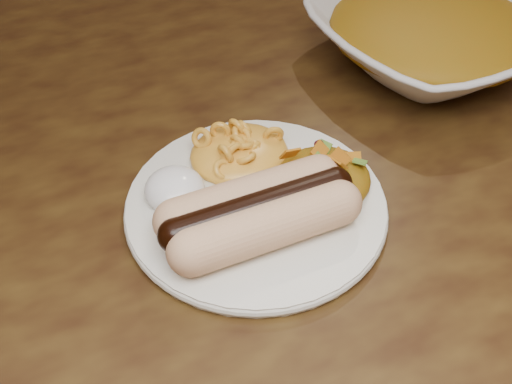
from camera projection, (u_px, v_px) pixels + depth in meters
name	position (u px, v px, depth m)	size (l,w,h in m)	color
table	(138.00, 270.00, 0.59)	(1.60, 0.90, 0.75)	#443011
plate	(256.00, 205.00, 0.52)	(0.22, 0.22, 0.01)	silver
hotdog	(259.00, 211.00, 0.48)	(0.14, 0.07, 0.04)	#FCBC97
mac_and_cheese	(239.00, 142.00, 0.54)	(0.09, 0.08, 0.04)	gold
sour_cream	(174.00, 183.00, 0.51)	(0.05, 0.05, 0.03)	white
taco_salad	(324.00, 172.00, 0.52)	(0.08, 0.08, 0.04)	#C94400
serving_bowl	(430.00, 38.00, 0.67)	(0.25, 0.25, 0.06)	white
bowl_filling	(433.00, 23.00, 0.65)	(0.23, 0.23, 0.06)	#C94400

